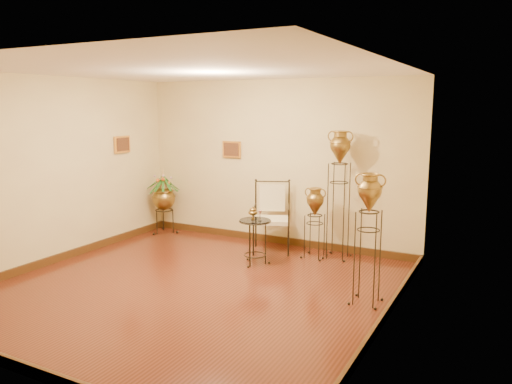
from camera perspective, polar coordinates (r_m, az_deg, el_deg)
The scene contains 8 objects.
ground at distance 6.74m, azimuth -7.18°, elevation -10.78°, with size 5.00×5.00×0.00m, color #5A2315.
room_shell at distance 6.35m, azimuth -7.52°, elevation 4.05°, with size 5.02×5.02×2.81m.
amphora_tall at distance 7.80m, azimuth 9.44°, elevation -0.16°, with size 0.48×0.48×2.01m.
amphora_mid at distance 6.09m, azimuth 12.68°, elevation -5.15°, with size 0.42×0.42×1.61m.
amphora_short at distance 7.87m, azimuth 6.73°, elevation -3.47°, with size 0.40×0.40×1.13m.
planter_urn at distance 9.47m, azimuth -10.51°, elevation -0.43°, with size 0.87×0.87×1.26m.
armchair at distance 8.13m, azimuth 1.80°, elevation -2.89°, with size 0.83×0.80×1.14m.
side_table at distance 7.53m, azimuth -0.12°, elevation -5.62°, with size 0.59×0.59×0.86m.
Camera 1 is at (3.65, -5.15, 2.36)m, focal length 35.00 mm.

